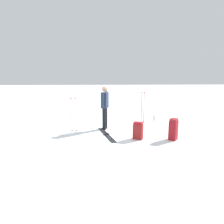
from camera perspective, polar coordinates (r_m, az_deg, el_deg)
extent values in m
plane|color=white|center=(8.07, 0.00, -4.90)|extent=(80.00, 80.00, 0.00)
cylinder|color=black|center=(8.16, -1.79, -1.67)|extent=(0.14, 0.14, 0.85)
cylinder|color=black|center=(7.97, -2.18, -1.96)|extent=(0.14, 0.14, 0.85)
cube|color=#242E47|center=(7.95, -2.02, 3.31)|extent=(0.31, 0.39, 0.60)
cylinder|color=#242E47|center=(8.17, -1.56, 3.71)|extent=(0.09, 0.09, 0.58)
cylinder|color=#242E47|center=(7.71, -2.51, 3.33)|extent=(0.09, 0.09, 0.58)
sphere|color=tan|center=(7.91, -2.04, 6.48)|extent=(0.22, 0.22, 0.22)
cube|color=black|center=(7.39, -1.18, -6.24)|extent=(0.51, 1.84, 0.02)
cube|color=black|center=(7.38, -1.19, -6.05)|extent=(0.09, 0.15, 0.03)
cube|color=black|center=(7.36, -1.94, -6.30)|extent=(0.51, 1.84, 0.02)
cube|color=black|center=(7.35, -1.94, -6.11)|extent=(0.09, 0.15, 0.03)
cube|color=maroon|center=(7.04, 16.66, -4.91)|extent=(0.37, 0.39, 0.63)
cube|color=maroon|center=(6.96, 16.81, -2.09)|extent=(0.33, 0.35, 0.08)
cube|color=maroon|center=(6.89, 7.24, -5.45)|extent=(0.37, 0.33, 0.50)
cube|color=maroon|center=(6.82, 7.29, -3.12)|extent=(0.33, 0.29, 0.08)
cylinder|color=maroon|center=(9.16, 8.85, 1.04)|extent=(0.02, 0.02, 1.33)
sphere|color=#A51919|center=(9.08, 8.97, 5.39)|extent=(0.05, 0.05, 0.05)
cylinder|color=black|center=(9.28, 8.75, -2.66)|extent=(0.07, 0.07, 0.01)
cylinder|color=maroon|center=(9.11, 8.21, 1.01)|extent=(0.02, 0.02, 1.33)
sphere|color=#A51919|center=(9.03, 8.32, 5.38)|extent=(0.05, 0.05, 0.05)
cylinder|color=black|center=(9.22, 8.11, -2.72)|extent=(0.07, 0.07, 0.01)
cylinder|color=#B8B5C2|center=(7.73, -10.06, -0.99)|extent=(0.02, 0.02, 1.25)
sphere|color=#A51919|center=(7.63, -10.21, 3.82)|extent=(0.05, 0.05, 0.05)
cylinder|color=black|center=(7.85, -9.93, -5.02)|extent=(0.07, 0.07, 0.01)
cylinder|color=#B8B5C2|center=(7.70, -11.20, -1.06)|extent=(0.02, 0.02, 1.25)
sphere|color=#A51919|center=(7.61, -11.36, 3.77)|extent=(0.05, 0.05, 0.05)
cylinder|color=black|center=(7.83, -11.06, -5.11)|extent=(0.07, 0.07, 0.01)
cylinder|color=#B7B1C1|center=(9.85, 11.61, -1.60)|extent=(0.07, 0.07, 0.26)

